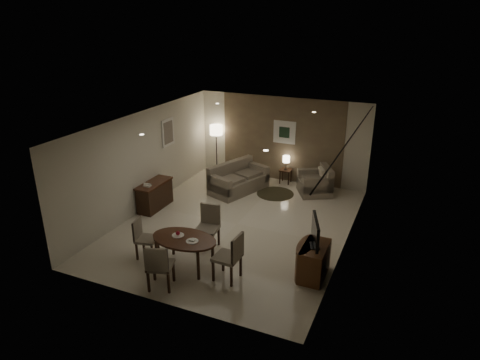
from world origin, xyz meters
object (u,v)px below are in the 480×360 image
at_px(chair_right, 227,257).
at_px(floor_lamp, 217,149).
at_px(dining_table, 185,252).
at_px(chair_far, 207,228).
at_px(tv_cabinet, 314,261).
at_px(chair_left, 147,239).
at_px(armchair, 315,181).
at_px(console_desk, 155,195).
at_px(chair_near, 160,265).
at_px(side_table, 286,176).
at_px(sofa, 239,178).

relative_size(chair_right, floor_lamp, 0.63).
relative_size(dining_table, chair_right, 1.40).
distance_m(chair_far, floor_lamp, 5.06).
height_order(tv_cabinet, chair_left, chair_left).
bearing_deg(armchair, console_desk, -82.70).
xyz_separation_m(console_desk, chair_far, (2.36, -1.37, 0.13)).
distance_m(chair_near, side_table, 6.34).
bearing_deg(floor_lamp, sofa, -41.85).
bearing_deg(sofa, chair_far, -147.51).
xyz_separation_m(console_desk, chair_near, (2.21, -3.06, 0.12)).
bearing_deg(side_table, console_desk, -130.24).
height_order(chair_right, side_table, chair_right).
distance_m(console_desk, floor_lamp, 3.29).
bearing_deg(chair_near, dining_table, -112.32).
distance_m(tv_cabinet, dining_table, 2.72).
bearing_deg(side_table, chair_right, -84.44).
height_order(tv_cabinet, floor_lamp, floor_lamp).
distance_m(chair_near, floor_lamp, 6.60).
bearing_deg(floor_lamp, console_desk, -95.38).
height_order(tv_cabinet, chair_right, chair_right).
height_order(chair_right, floor_lamp, floor_lamp).
bearing_deg(chair_left, sofa, -16.67).
distance_m(side_table, floor_lamp, 2.52).
distance_m(console_desk, chair_far, 2.73).
bearing_deg(side_table, chair_near, -94.87).
bearing_deg(armchair, chair_near, -43.97).
bearing_deg(chair_right, floor_lamp, -148.67).
distance_m(console_desk, chair_left, 2.59).
relative_size(chair_near, sofa, 0.55).
bearing_deg(chair_right, sofa, -156.20).
relative_size(tv_cabinet, chair_left, 1.00).
distance_m(chair_right, floor_lamp, 6.30).
bearing_deg(chair_right, chair_near, -51.43).
bearing_deg(dining_table, chair_left, 179.57).
bearing_deg(side_table, floor_lamp, -179.81).
relative_size(dining_table, chair_near, 1.45).
xyz_separation_m(chair_far, sofa, (-0.71, 3.41, -0.08)).
relative_size(dining_table, armchair, 1.53).
distance_m(console_desk, side_table, 4.26).
bearing_deg(chair_right, console_desk, -121.88).
bearing_deg(sofa, chair_near, -152.96).
height_order(tv_cabinet, sofa, sofa).
distance_m(console_desk, dining_table, 3.19).
xyz_separation_m(dining_table, chair_left, (-0.96, 0.01, 0.11)).
bearing_deg(tv_cabinet, chair_right, -153.62).
distance_m(tv_cabinet, chair_near, 3.10).
bearing_deg(tv_cabinet, console_desk, 162.95).
relative_size(console_desk, side_table, 2.66).
bearing_deg(console_desk, dining_table, -44.56).
bearing_deg(dining_table, console_desk, 135.44).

